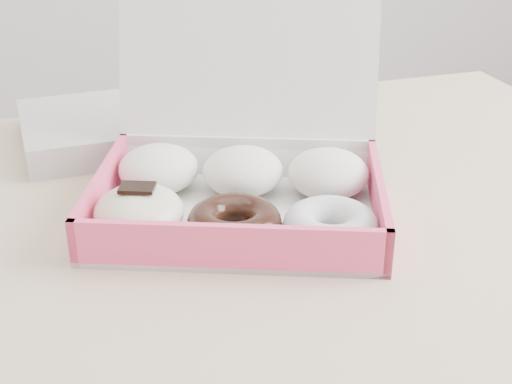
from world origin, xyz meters
name	(u,v)px	position (x,y,z in m)	size (l,w,h in m)	color
table	(231,267)	(0.00, 0.00, 0.67)	(1.20, 0.80, 0.75)	#D2B18A
donut_box	(237,181)	(0.01, 0.00, 0.79)	(0.41, 0.39, 0.23)	silver
newspapers	(118,126)	(-0.10, 0.26, 0.77)	(0.26, 0.21, 0.04)	beige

